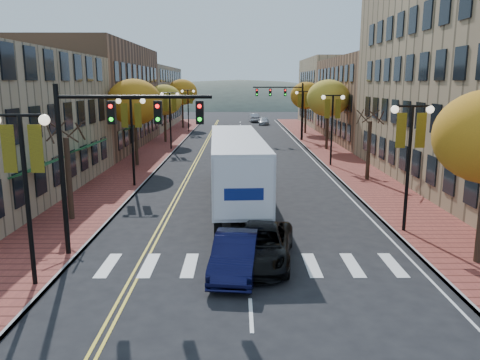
{
  "coord_description": "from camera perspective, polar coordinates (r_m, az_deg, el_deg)",
  "views": [
    {
      "loc": [
        -0.4,
        -15.29,
        7.04
      ],
      "look_at": [
        -0.3,
        7.9,
        2.2
      ],
      "focal_mm": 35.0,
      "sensor_mm": 36.0,
      "label": 1
    }
  ],
  "objects": [
    {
      "name": "tree_left_d",
      "position": [
        73.8,
        -7.06,
        10.58
      ],
      "size": [
        4.61,
        4.61,
        7.42
      ],
      "color": "#382619",
      "rests_on": "sidewalk_left"
    },
    {
      "name": "building_left_far",
      "position": [
        78.11,
        -12.71,
        9.82
      ],
      "size": [
        12.0,
        26.0,
        9.5
      ],
      "primitive_type": "cube",
      "color": "#9E8966",
      "rests_on": "ground"
    },
    {
      "name": "lamp_right_a",
      "position": [
        22.87,
        20.01,
        4.18
      ],
      "size": [
        1.96,
        0.36,
        6.05
      ],
      "color": "black",
      "rests_on": "ground"
    },
    {
      "name": "building_right_mid",
      "position": [
        60.36,
        18.25,
        9.27
      ],
      "size": [
        15.0,
        24.0,
        10.0
      ],
      "primitive_type": "cube",
      "color": "brown",
      "rests_on": "ground"
    },
    {
      "name": "lamp_left_b",
      "position": [
        32.2,
        -13.07,
        6.59
      ],
      "size": [
        1.96,
        0.36,
        6.05
      ],
      "color": "black",
      "rests_on": "ground"
    },
    {
      "name": "car_far_white",
      "position": [
        65.05,
        -1.8,
        6.13
      ],
      "size": [
        1.71,
        3.81,
        1.27
      ],
      "primitive_type": "imported",
      "rotation": [
        0.0,
        0.0,
        0.06
      ],
      "color": "white",
      "rests_on": "ground"
    },
    {
      "name": "tree_left_a",
      "position": [
        25.28,
        -20.13,
        0.14
      ],
      "size": [
        0.28,
        0.28,
        4.2
      ],
      "color": "#382619",
      "rests_on": "sidewalk_left"
    },
    {
      "name": "tree_right_d",
      "position": [
        65.98,
        8.07,
        10.15
      ],
      "size": [
        4.35,
        4.35,
        7.0
      ],
      "color": "#382619",
      "rests_on": "sidewalk_right"
    },
    {
      "name": "traffic_mast_near",
      "position": [
        19.09,
        -15.73,
        4.99
      ],
      "size": [
        6.1,
        0.35,
        7.0
      ],
      "color": "black",
      "rests_on": "ground"
    },
    {
      "name": "ground",
      "position": [
        16.83,
        1.16,
        -12.93
      ],
      "size": [
        200.0,
        200.0,
        0.0
      ],
      "primitive_type": "plane",
      "color": "black",
      "rests_on": "ground"
    },
    {
      "name": "lamp_right_c",
      "position": [
        57.89,
        7.69,
        8.96
      ],
      "size": [
        1.96,
        0.36,
        6.05
      ],
      "color": "black",
      "rests_on": "ground"
    },
    {
      "name": "sidewalk_left",
      "position": [
        49.05,
        -10.36,
        3.43
      ],
      "size": [
        4.0,
        85.0,
        0.15
      ],
      "primitive_type": "cube",
      "color": "brown",
      "rests_on": "ground"
    },
    {
      "name": "semi_truck",
      "position": [
        27.42,
        -0.6,
        2.09
      ],
      "size": [
        3.47,
        16.67,
        4.14
      ],
      "rotation": [
        0.0,
        0.0,
        0.05
      ],
      "color": "black",
      "rests_on": "ground"
    },
    {
      "name": "tree_left_b",
      "position": [
        40.25,
        -12.75,
        9.23
      ],
      "size": [
        4.48,
        4.48,
        7.21
      ],
      "color": "#382619",
      "rests_on": "sidewalk_left"
    },
    {
      "name": "lamp_right_b",
      "position": [
        40.17,
        11.2,
        7.65
      ],
      "size": [
        1.96,
        0.36,
        6.05
      ],
      "color": "black",
      "rests_on": "ground"
    },
    {
      "name": "car_far_oncoming",
      "position": [
        86.2,
        1.74,
        7.6
      ],
      "size": [
        1.93,
        4.74,
        1.53
      ],
      "primitive_type": "imported",
      "rotation": [
        0.0,
        0.0,
        3.21
      ],
      "color": "#B9B7C0",
      "rests_on": "ground"
    },
    {
      "name": "lamp_left_c",
      "position": [
        49.87,
        -8.53,
        8.5
      ],
      "size": [
        1.96,
        0.36,
        6.05
      ],
      "color": "black",
      "rests_on": "ground"
    },
    {
      "name": "traffic_mast_far",
      "position": [
        57.62,
        5.69,
        9.62
      ],
      "size": [
        6.1,
        0.34,
        7.0
      ],
      "color": "black",
      "rests_on": "ground"
    },
    {
      "name": "car_far_silver",
      "position": [
        80.38,
        2.92,
        7.17
      ],
      "size": [
        2.07,
        4.21,
        1.18
      ],
      "primitive_type": "imported",
      "rotation": [
        0.0,
        0.0,
        -0.1
      ],
      "color": "#A7A8AF",
      "rests_on": "ground"
    },
    {
      "name": "tree_right_c",
      "position": [
        50.2,
        10.7,
        9.77
      ],
      "size": [
        4.48,
        4.48,
        7.21
      ],
      "color": "#382619",
      "rests_on": "sidewalk_right"
    },
    {
      "name": "navy_sedan",
      "position": [
        17.71,
        -0.57,
        -9.03
      ],
      "size": [
        2.01,
        4.64,
        1.48
      ],
      "primitive_type": "imported",
      "rotation": [
        0.0,
        0.0,
        -0.1
      ],
      "color": "black",
      "rests_on": "ground"
    },
    {
      "name": "building_left_mid",
      "position": [
        53.93,
        -18.44,
        9.56
      ],
      "size": [
        12.0,
        24.0,
        11.0
      ],
      "primitive_type": "cube",
      "color": "brown",
      "rests_on": "ground"
    },
    {
      "name": "tree_right_b",
      "position": [
        34.92,
        15.4,
        3.48
      ],
      "size": [
        0.28,
        0.28,
        4.2
      ],
      "color": "#382619",
      "rests_on": "sidewalk_right"
    },
    {
      "name": "black_suv",
      "position": [
        18.73,
        2.54,
        -7.9
      ],
      "size": [
        3.12,
        5.55,
        1.46
      ],
      "primitive_type": "imported",
      "rotation": [
        0.0,
        0.0,
        -0.14
      ],
      "color": "black",
      "rests_on": "ground"
    },
    {
      "name": "building_right_far",
      "position": [
        81.52,
        13.38,
        10.39
      ],
      "size": [
        15.0,
        20.0,
        11.0
      ],
      "primitive_type": "cube",
      "color": "#9E8966",
      "rests_on": "ground"
    },
    {
      "name": "lamp_left_a",
      "position": [
        17.08,
        -24.82,
        1.45
      ],
      "size": [
        1.96,
        0.36,
        6.05
      ],
      "color": "black",
      "rests_on": "ground"
    },
    {
      "name": "sidewalk_right",
      "position": [
        49.2,
        10.79,
        3.44
      ],
      "size": [
        4.0,
        85.0,
        0.15
      ],
      "primitive_type": "cube",
      "color": "brown",
      "rests_on": "ground"
    },
    {
      "name": "tree_left_c",
      "position": [
        55.99,
        -9.21,
        9.61
      ],
      "size": [
        4.16,
        4.16,
        6.69
      ],
      "color": "#382619",
      "rests_on": "sidewalk_left"
    },
    {
      "name": "lamp_left_d",
      "position": [
        67.72,
        -6.35,
        9.39
      ],
      "size": [
        1.96,
        0.36,
        6.05
      ],
      "color": "black",
      "rests_on": "ground"
    }
  ]
}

